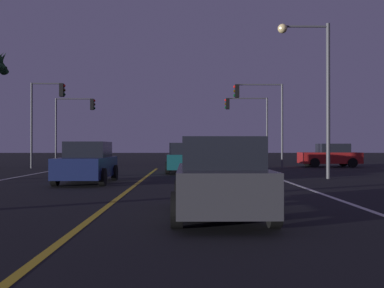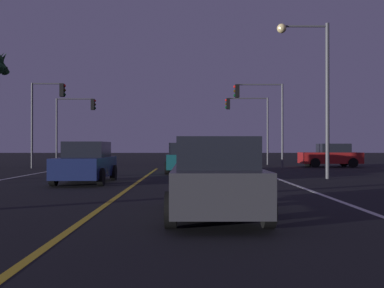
{
  "view_description": "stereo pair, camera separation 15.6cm",
  "coord_description": "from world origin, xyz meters",
  "px_view_note": "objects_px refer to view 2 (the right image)",
  "views": [
    {
      "loc": [
        1.98,
        1.75,
        1.51
      ],
      "look_at": [
        2.36,
        29.57,
        1.66
      ],
      "focal_mm": 40.08,
      "sensor_mm": 36.0,
      "label": 1
    },
    {
      "loc": [
        2.13,
        1.75,
        1.51
      ],
      "look_at": [
        2.36,
        29.57,
        1.66
      ],
      "focal_mm": 40.08,
      "sensor_mm": 36.0,
      "label": 2
    }
  ],
  "objects_px": {
    "traffic_light_near_right": "(260,106)",
    "traffic_light_far_left": "(76,115)",
    "car_lead_same_lane": "(215,178)",
    "traffic_light_near_left": "(47,106)",
    "car_crossing_side": "(331,156)",
    "street_lamp_right_far": "(315,78)",
    "car_ahead_far": "(184,158)",
    "traffic_light_far_right": "(247,115)",
    "car_oncoming": "(86,163)"
  },
  "relations": [
    {
      "from": "car_lead_same_lane",
      "to": "traffic_light_far_left",
      "type": "xyz_separation_m",
      "value": [
        -9.79,
        25.77,
        3.21
      ]
    },
    {
      "from": "car_oncoming",
      "to": "car_ahead_far",
      "type": "bearing_deg",
      "value": 149.45
    },
    {
      "from": "car_crossing_side",
      "to": "traffic_light_near_right",
      "type": "bearing_deg",
      "value": 17.44
    },
    {
      "from": "traffic_light_far_left",
      "to": "street_lamp_right_far",
      "type": "bearing_deg",
      "value": -45.15
    },
    {
      "from": "car_ahead_far",
      "to": "traffic_light_near_left",
      "type": "bearing_deg",
      "value": 61.85
    },
    {
      "from": "traffic_light_far_right",
      "to": "traffic_light_far_left",
      "type": "distance_m",
      "value": 14.02
    },
    {
      "from": "car_lead_same_lane",
      "to": "traffic_light_far_right",
      "type": "xyz_separation_m",
      "value": [
        4.23,
        25.77,
        3.28
      ]
    },
    {
      "from": "car_crossing_side",
      "to": "traffic_light_far_right",
      "type": "distance_m",
      "value": 7.51
    },
    {
      "from": "traffic_light_near_right",
      "to": "traffic_light_far_left",
      "type": "relative_size",
      "value": 1.07
    },
    {
      "from": "car_lead_same_lane",
      "to": "traffic_light_near_left",
      "type": "distance_m",
      "value": 22.99
    },
    {
      "from": "car_lead_same_lane",
      "to": "traffic_light_near_right",
      "type": "relative_size",
      "value": 0.74
    },
    {
      "from": "car_crossing_side",
      "to": "car_ahead_far",
      "type": "bearing_deg",
      "value": 32.45
    },
    {
      "from": "car_crossing_side",
      "to": "traffic_light_far_right",
      "type": "xyz_separation_m",
      "value": [
        -5.6,
        3.77,
        3.28
      ]
    },
    {
      "from": "traffic_light_near_right",
      "to": "car_oncoming",
      "type": "bearing_deg",
      "value": 52.2
    },
    {
      "from": "car_ahead_far",
      "to": "traffic_light_near_right",
      "type": "distance_m",
      "value": 8.03
    },
    {
      "from": "car_lead_same_lane",
      "to": "traffic_light_far_left",
      "type": "relative_size",
      "value": 0.79
    },
    {
      "from": "traffic_light_far_left",
      "to": "car_lead_same_lane",
      "type": "bearing_deg",
      "value": -69.2
    },
    {
      "from": "car_crossing_side",
      "to": "street_lamp_right_far",
      "type": "height_order",
      "value": "street_lamp_right_far"
    },
    {
      "from": "car_crossing_side",
      "to": "traffic_light_near_left",
      "type": "bearing_deg",
      "value": 4.91
    },
    {
      "from": "car_lead_same_lane",
      "to": "car_crossing_side",
      "type": "bearing_deg",
      "value": -24.1
    },
    {
      "from": "car_oncoming",
      "to": "traffic_light_near_right",
      "type": "height_order",
      "value": "traffic_light_near_right"
    },
    {
      "from": "car_crossing_side",
      "to": "traffic_light_far_left",
      "type": "height_order",
      "value": "traffic_light_far_left"
    },
    {
      "from": "car_lead_same_lane",
      "to": "traffic_light_far_left",
      "type": "bearing_deg",
      "value": 20.8
    },
    {
      "from": "car_crossing_side",
      "to": "traffic_light_near_left",
      "type": "xyz_separation_m",
      "value": [
        -20.12,
        -1.73,
        3.46
      ]
    },
    {
      "from": "traffic_light_near_left",
      "to": "street_lamp_right_far",
      "type": "height_order",
      "value": "street_lamp_right_far"
    },
    {
      "from": "car_oncoming",
      "to": "traffic_light_far_right",
      "type": "height_order",
      "value": "traffic_light_far_right"
    },
    {
      "from": "car_crossing_side",
      "to": "car_oncoming",
      "type": "bearing_deg",
      "value": 42.69
    },
    {
      "from": "car_lead_same_lane",
      "to": "traffic_light_near_right",
      "type": "height_order",
      "value": "traffic_light_near_right"
    },
    {
      "from": "car_crossing_side",
      "to": "traffic_light_far_left",
      "type": "xyz_separation_m",
      "value": [
        -19.63,
        3.77,
        3.21
      ]
    },
    {
      "from": "car_crossing_side",
      "to": "traffic_light_far_left",
      "type": "relative_size",
      "value": 0.79
    },
    {
      "from": "car_ahead_far",
      "to": "traffic_light_near_left",
      "type": "xyz_separation_m",
      "value": [
        -9.45,
        5.06,
        3.46
      ]
    },
    {
      "from": "street_lamp_right_far",
      "to": "traffic_light_near_right",
      "type": "bearing_deg",
      "value": -84.35
    },
    {
      "from": "car_ahead_far",
      "to": "car_oncoming",
      "type": "bearing_deg",
      "value": 149.45
    },
    {
      "from": "car_crossing_side",
      "to": "car_lead_same_lane",
      "type": "bearing_deg",
      "value": 65.9
    },
    {
      "from": "traffic_light_far_right",
      "to": "street_lamp_right_far",
      "type": "xyz_separation_m",
      "value": [
        1.05,
        -15.15,
        0.58
      ]
    },
    {
      "from": "street_lamp_right_far",
      "to": "car_ahead_far",
      "type": "bearing_deg",
      "value": -36.92
    },
    {
      "from": "car_crossing_side",
      "to": "car_oncoming",
      "type": "xyz_separation_m",
      "value": [
        -14.64,
        -13.5,
        0.0
      ]
    },
    {
      "from": "traffic_light_far_right",
      "to": "traffic_light_near_right",
      "type": "bearing_deg",
      "value": 91.03
    },
    {
      "from": "traffic_light_near_right",
      "to": "traffic_light_far_left",
      "type": "bearing_deg",
      "value": -21.28
    },
    {
      "from": "traffic_light_far_right",
      "to": "traffic_light_near_left",
      "type": "bearing_deg",
      "value": 20.75
    },
    {
      "from": "car_lead_same_lane",
      "to": "car_ahead_far",
      "type": "bearing_deg",
      "value": 3.14
    },
    {
      "from": "car_ahead_far",
      "to": "street_lamp_right_far",
      "type": "distance_m",
      "value": 8.57
    },
    {
      "from": "traffic_light_near_right",
      "to": "traffic_light_near_left",
      "type": "distance_m",
      "value": 14.61
    },
    {
      "from": "car_oncoming",
      "to": "car_lead_same_lane",
      "type": "bearing_deg",
      "value": 29.44
    },
    {
      "from": "traffic_light_far_left",
      "to": "traffic_light_far_right",
      "type": "bearing_deg",
      "value": 0.0
    },
    {
      "from": "car_lead_same_lane",
      "to": "traffic_light_near_right",
      "type": "xyz_separation_m",
      "value": [
        4.33,
        20.27,
        3.5
      ]
    },
    {
      "from": "car_ahead_far",
      "to": "traffic_light_near_left",
      "type": "relative_size",
      "value": 0.73
    },
    {
      "from": "car_oncoming",
      "to": "car_crossing_side",
      "type": "bearing_deg",
      "value": 132.69
    },
    {
      "from": "car_oncoming",
      "to": "traffic_light_near_right",
      "type": "bearing_deg",
      "value": 142.2
    },
    {
      "from": "car_crossing_side",
      "to": "car_lead_same_lane",
      "type": "relative_size",
      "value": 1.0
    }
  ]
}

